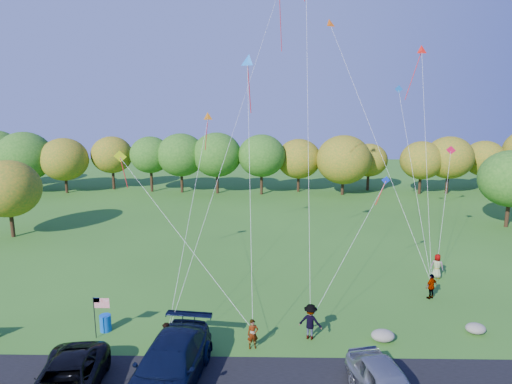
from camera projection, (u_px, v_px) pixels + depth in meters
ground at (252, 347)px, 23.03m from camera, size 140.00×140.00×0.00m
treeline at (265, 156)px, 57.74m from camera, size 75.23×27.82×8.39m
minivan_dark at (66, 382)px, 18.81m from camera, size 3.21×5.89×1.57m
minivan_navy at (169, 365)px, 19.69m from camera, size 3.50×6.95×1.94m
flyer_a at (253, 334)px, 22.77m from camera, size 0.63×0.49×1.54m
flyer_b at (167, 339)px, 22.15m from camera, size 0.97×0.86×1.67m
flyer_c at (310, 322)px, 23.65m from camera, size 1.40×1.09×1.90m
flyer_d at (431, 286)px, 28.36m from camera, size 1.02×0.83×1.63m
flyer_e at (437, 266)px, 31.63m from camera, size 0.98×0.84×1.71m
trash_barrel at (105, 323)px, 24.53m from camera, size 0.60×0.60×0.91m
flag_assembly at (99, 308)px, 23.55m from camera, size 0.85×0.55×2.28m
boulder_near at (383, 336)px, 23.53m from camera, size 1.21×0.95×0.60m
boulder_far at (476, 328)px, 24.31m from camera, size 1.05×0.88×0.55m
kites_aloft at (302, 24)px, 32.62m from camera, size 24.68×10.18×18.51m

